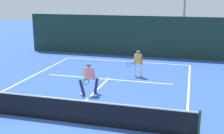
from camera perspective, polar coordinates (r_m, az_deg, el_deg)
name	(u,v)px	position (r m, az deg, el deg)	size (l,w,h in m)	color
ground_plane	(65,122)	(11.76, -9.37, -10.65)	(80.00, 80.00, 0.00)	#2F53A5
court_line_baseline_far	(126,61)	(21.63, 2.71, 1.11)	(9.34, 0.10, 0.01)	white
court_line_service	(108,79)	(17.13, -0.86, -2.42)	(7.62, 0.10, 0.01)	white
court_line_centre	(91,95)	(14.50, -4.09, -5.59)	(0.10, 6.40, 0.01)	white
tennis_net	(64,110)	(11.55, -9.47, -8.36)	(10.24, 0.09, 1.06)	#1E4723
player_near	(89,77)	(14.35, -4.60, -2.07)	(0.93, 1.07, 1.63)	#1E234C
player_far	(138,62)	(17.50, 5.12, 0.93)	(0.91, 0.87, 1.63)	silver
tennis_ball	(178,82)	(16.87, 12.90, -2.94)	(0.07, 0.07, 0.07)	#D1E033
back_fence_windscreen	(132,36)	(23.34, 3.89, 6.12)	(17.65, 0.12, 3.25)	#193028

